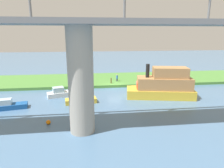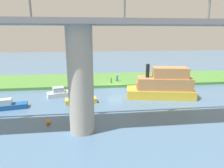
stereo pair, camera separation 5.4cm
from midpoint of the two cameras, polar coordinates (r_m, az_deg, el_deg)
ground_plane at (r=36.96m, az=0.82°, el=-1.07°), size 160.00×160.00×0.00m
grassy_bank at (r=42.67m, az=-0.26°, el=1.35°), size 80.00×12.00×0.50m
bridge_pylon at (r=19.44m, az=-8.92°, el=0.76°), size 2.49×2.49×10.52m
bridge_span at (r=18.99m, az=-9.61°, el=17.91°), size 64.07×4.30×3.25m
person_on_bank at (r=39.77m, az=1.51°, el=1.80°), size 0.45×0.45×1.39m
mooring_post at (r=38.09m, az=-0.21°, el=0.97°), size 0.20×0.20×1.04m
riverboat_paddlewheel at (r=31.89m, az=14.39°, el=-0.38°), size 10.75×5.31×5.26m
motorboat_white at (r=32.83m, az=-14.26°, el=-2.48°), size 4.95×3.00×1.56m
motorboat_red at (r=29.12m, az=-9.17°, el=-4.41°), size 4.60×2.16×1.48m
skiff_small at (r=35.54m, az=8.89°, el=-1.00°), size 4.56×2.32×1.45m
pontoon_yellow at (r=29.90m, az=-27.33°, el=-5.43°), size 4.37×2.23×1.39m
marker_buoy at (r=23.41m, az=-17.77°, el=-10.39°), size 0.50×0.50×0.50m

